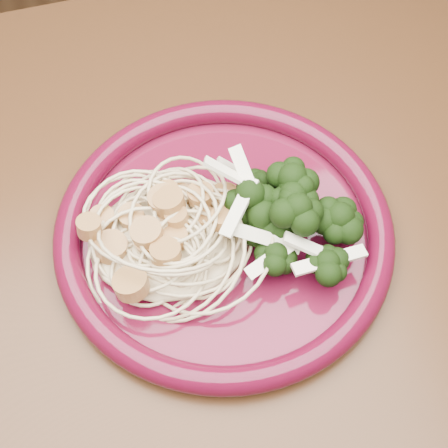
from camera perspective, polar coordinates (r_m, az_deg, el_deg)
The scene contains 6 objects.
dining_table at distance 0.62m, azimuth -3.35°, elevation -10.19°, with size 1.20×0.80×0.75m.
dinner_plate at distance 0.54m, azimuth 0.00°, elevation -0.52°, with size 0.32×0.32×0.02m.
spaghetti_pile at distance 0.53m, azimuth -4.93°, elevation -0.75°, with size 0.14×0.12×0.03m, color beige.
scallop_cluster at distance 0.50m, azimuth -5.24°, elevation 1.53°, with size 0.13×0.13×0.04m, color #B9864A, non-canonical shape.
broccoli_pile at distance 0.53m, azimuth 6.00°, elevation 1.85°, with size 0.10×0.16×0.05m, color black.
onion_garnish at distance 0.50m, azimuth 6.34°, elevation 3.99°, with size 0.07×0.10×0.06m, color white, non-canonical shape.
Camera 1 is at (-0.03, -0.23, 1.22)m, focal length 50.00 mm.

